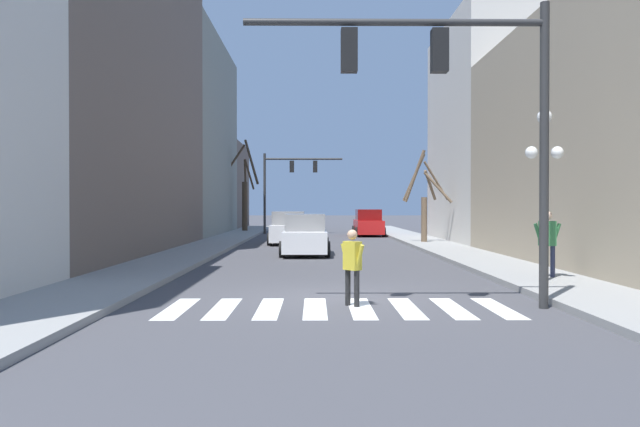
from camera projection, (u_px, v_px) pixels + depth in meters
name	position (u px, v px, depth m)	size (l,w,h in m)	color
ground_plane	(336.00, 298.00, 13.55)	(240.00, 240.00, 0.00)	#424247
sidewalk_left	(81.00, 295.00, 13.50)	(2.45, 90.00, 0.15)	gray
sidewalk_right	(588.00, 295.00, 13.60)	(2.45, 90.00, 0.15)	gray
building_row_left	(136.00, 127.00, 32.41)	(6.00, 52.58, 13.81)	beige
building_row_right	(569.00, 133.00, 24.98)	(6.00, 32.03, 12.00)	tan
crosswalk_stripes	(338.00, 308.00, 12.24)	(6.75, 2.60, 0.01)	white
traffic_signal_near	(458.00, 88.00, 12.16)	(5.98, 0.28, 5.99)	#2D2D2D
traffic_signal_far	(287.00, 176.00, 44.91)	(5.70, 0.28, 5.81)	#2D2D2D
street_lamp_right_corner	(544.00, 160.00, 15.37)	(0.95, 0.36, 4.24)	black
car_parked_left_far	(368.00, 224.00, 41.93)	(1.98, 4.74, 1.78)	red
car_parked_left_mid	(289.00, 229.00, 33.02)	(2.05, 4.50, 1.73)	white
car_at_intersection	(305.00, 236.00, 25.78)	(1.99, 4.78, 1.68)	white
pedestrian_near_right_corner	(352.00, 261.00, 12.49)	(0.48, 0.56, 1.54)	black
pedestrian_on_left_sidewalk	(547.00, 238.00, 16.28)	(0.75, 0.25, 1.73)	#282D47
street_tree_left_far	(424.00, 199.00, 32.55)	(2.46, 1.70, 4.81)	brown
street_tree_right_far	(244.00, 192.00, 47.18)	(3.45, 3.49, 6.92)	#473828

